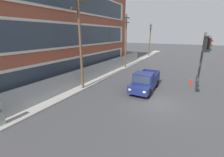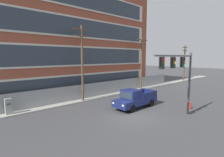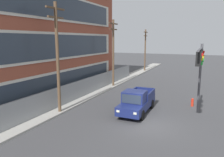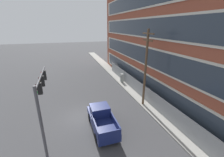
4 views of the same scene
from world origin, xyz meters
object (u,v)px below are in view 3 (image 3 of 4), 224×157
Objects in this scene: utility_pole_midblock at (113,50)px; traffic_signal_mast at (200,65)px; utility_pole_far_east at (145,48)px; fire_hydrant at (192,102)px; utility_pole_near_corner at (57,55)px; pickup_truck_navy at (137,102)px.

traffic_signal_mast is at bearing -128.24° from utility_pole_midblock.
utility_pole_far_east reaches higher than traffic_signal_mast.
utility_pole_midblock is 1.08× the size of utility_pole_far_east.
utility_pole_far_east is 23.10m from fire_hydrant.
utility_pole_near_corner is at bearing -179.64° from utility_pole_midblock.
traffic_signal_mast is 11.13m from utility_pole_near_corner.
pickup_truck_navy is (-0.29, 4.75, -3.34)m from traffic_signal_mast.
utility_pole_near_corner is at bearing -179.75° from utility_pole_far_east.
utility_pole_far_east reaches higher than fire_hydrant.
fire_hydrant is at bearing -56.85° from utility_pole_near_corner.
fire_hydrant is (-4.84, -10.22, -4.42)m from utility_pole_midblock.
traffic_signal_mast is at bearing -171.49° from fire_hydrant.
utility_pole_far_east is 10.29× the size of fire_hydrant.
traffic_signal_mast is 5.37m from fire_hydrant.
pickup_truck_navy is at bearing -145.56° from utility_pole_midblock.
utility_pole_near_corner is 12.96m from fire_hydrant.
utility_pole_midblock is at bearing 34.44° from pickup_truck_navy.
utility_pole_far_east is at bearing 26.84° from fire_hydrant.
pickup_truck_navy reaches higher than fire_hydrant.
fire_hydrant is at bearing -153.16° from utility_pole_far_east.
utility_pole_far_east is at bearing 0.25° from utility_pole_near_corner.
pickup_truck_navy is 0.67× the size of utility_pole_far_east.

